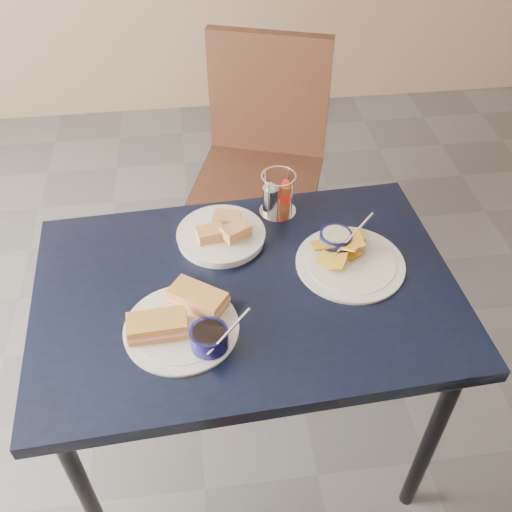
{
  "coord_description": "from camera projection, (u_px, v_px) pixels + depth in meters",
  "views": [
    {
      "loc": [
        -0.31,
        -0.83,
        1.83
      ],
      "look_at": [
        -0.18,
        0.22,
        0.82
      ],
      "focal_mm": 40.0,
      "sensor_mm": 36.0,
      "label": 1
    }
  ],
  "objects": [
    {
      "name": "sandwich_plate",
      "position": [
        185.0,
        322.0,
        1.37
      ],
      "size": [
        0.31,
        0.28,
        0.12
      ],
      "color": "white",
      "rests_on": "dining_table"
    },
    {
      "name": "chair_far",
      "position": [
        255.0,
        149.0,
        2.27
      ],
      "size": [
        0.59,
        0.59,
        1.0
      ],
      "color": "#321910",
      "rests_on": "ground"
    },
    {
      "name": "bread_basket",
      "position": [
        222.0,
        234.0,
        1.61
      ],
      "size": [
        0.25,
        0.25,
        0.07
      ],
      "color": "white",
      "rests_on": "dining_table"
    },
    {
      "name": "dining_table",
      "position": [
        247.0,
        306.0,
        1.54
      ],
      "size": [
        1.13,
        0.79,
        0.75
      ],
      "color": "black",
      "rests_on": "ground"
    },
    {
      "name": "condiment_caddy",
      "position": [
        276.0,
        197.0,
        1.67
      ],
      "size": [
        0.11,
        0.11,
        0.14
      ],
      "color": "silver",
      "rests_on": "dining_table"
    },
    {
      "name": "ground",
      "position": [
        318.0,
        475.0,
        1.89
      ],
      "size": [
        6.0,
        6.0,
        0.0
      ],
      "primitive_type": "plane",
      "color": "#4A4A4E",
      "rests_on": "ground"
    },
    {
      "name": "plantain_plate",
      "position": [
        345.0,
        254.0,
        1.55
      ],
      "size": [
        0.3,
        0.3,
        0.12
      ],
      "color": "white",
      "rests_on": "dining_table"
    }
  ]
}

